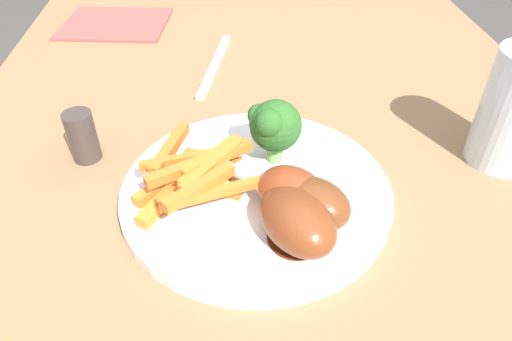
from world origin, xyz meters
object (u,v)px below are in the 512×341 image
dining_table (276,237)px  dinner_plate (256,191)px  chicken_drumstick_far (291,218)px  broccoli_floret_front (274,125)px  carrot_fries_pile (196,172)px  fork (215,65)px  pepper_shaker (82,136)px  chicken_drumstick_extra (308,201)px  chicken_drumstick_near (283,190)px

dining_table → dinner_plate: size_ratio=3.97×
dinner_plate → chicken_drumstick_far: 0.08m
broccoli_floret_front → carrot_fries_pile: bearing=-65.4°
dinner_plate → fork: 0.28m
chicken_drumstick_far → pepper_shaker: 0.24m
broccoli_floret_front → chicken_drumstick_extra: size_ratio=0.62×
chicken_drumstick_near → chicken_drumstick_extra: bearing=51.7°
dining_table → chicken_drumstick_near: 0.17m
fork → chicken_drumstick_far: bearing=-157.6°
chicken_drumstick_extra → fork: size_ratio=0.58×
dinner_plate → carrot_fries_pile: 0.06m
carrot_fries_pile → chicken_drumstick_far: 0.11m
broccoli_floret_front → chicken_drumstick_far: broccoli_floret_front is taller
broccoli_floret_front → chicken_drumstick_far: 0.11m
fork → pepper_shaker: size_ratio=3.39×
carrot_fries_pile → chicken_drumstick_near: 0.09m
dining_table → carrot_fries_pile: carrot_fries_pile is taller
dinner_plate → pepper_shaker: size_ratio=4.66×
chicken_drumstick_extra → dinner_plate: bearing=-136.9°
dining_table → pepper_shaker: pepper_shaker is taller
pepper_shaker → dining_table: bearing=83.5°
chicken_drumstick_near → broccoli_floret_front: bearing=-178.7°
carrot_fries_pile → chicken_drumstick_far: chicken_drumstick_far is taller
dining_table → broccoli_floret_front: broccoli_floret_front is taller
dinner_plate → chicken_drumstick_extra: bearing=43.1°
carrot_fries_pile → chicken_drumstick_near: bearing=67.2°
chicken_drumstick_extra → fork: (-0.32, -0.08, -0.03)m
dinner_plate → chicken_drumstick_extra: chicken_drumstick_extra is taller
chicken_drumstick_near → chicken_drumstick_extra: same height
pepper_shaker → chicken_drumstick_far: bearing=55.1°
dinner_plate → chicken_drumstick_near: bearing=37.2°
chicken_drumstick_far → fork: (-0.34, -0.06, -0.03)m
chicken_drumstick_near → pepper_shaker: pepper_shaker is taller
dining_table → broccoli_floret_front: (0.01, -0.01, 0.17)m
chicken_drumstick_near → chicken_drumstick_far: bearing=2.5°
dinner_plate → chicken_drumstick_extra: 0.07m
broccoli_floret_front → chicken_drumstick_far: bearing=1.7°
dinner_plate → pepper_shaker: bearing=-112.8°
carrot_fries_pile → chicken_drumstick_extra: chicken_drumstick_extra is taller
dining_table → broccoli_floret_front: 0.18m
pepper_shaker → carrot_fries_pile: bearing=59.5°
dinner_plate → pepper_shaker: (-0.07, -0.18, 0.02)m
dining_table → fork: size_ratio=5.47×
chicken_drumstick_far → pepper_shaker: size_ratio=2.35×
broccoli_floret_front → pepper_shaker: bearing=-100.2°
chicken_drumstick_far → chicken_drumstick_extra: chicken_drumstick_far is taller
chicken_drumstick_far → broccoli_floret_front: bearing=-178.3°
broccoli_floret_front → dinner_plate: bearing=-28.0°
chicken_drumstick_extra → pepper_shaker: bearing=-118.6°
chicken_drumstick_far → chicken_drumstick_near: bearing=-177.5°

